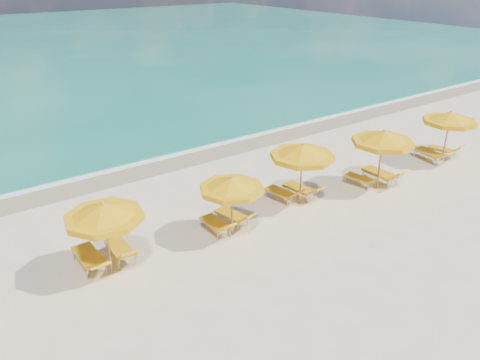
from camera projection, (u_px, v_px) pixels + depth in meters
ground_plane at (264, 225)px, 16.71m from camera, size 120.00×120.00×0.00m
wet_sand_band at (168, 161)px, 22.17m from camera, size 120.00×2.60×0.01m
foam_line at (160, 156)px, 22.76m from camera, size 120.00×1.20×0.03m
whitecap_far at (160, 77)px, 38.65m from camera, size 18.00×0.30×0.05m
umbrella_2 at (104, 213)px, 13.36m from camera, size 2.75×2.75×2.35m
umbrella_3 at (232, 185)px, 15.34m from camera, size 2.28×2.28×2.21m
umbrella_4 at (302, 152)px, 17.36m from camera, size 2.66×2.66×2.49m
umbrella_5 at (383, 138)px, 18.66m from camera, size 3.08×3.08×2.53m
umbrella_6 at (450, 118)px, 21.33m from camera, size 3.04×3.04×2.45m
lounger_2_left at (90, 261)px, 14.27m from camera, size 0.65×1.95×0.76m
lounger_2_right at (121, 253)px, 14.69m from camera, size 0.67×1.77×0.82m
lounger_3_left at (216, 227)px, 16.15m from camera, size 0.60×1.65×0.77m
lounger_3_right at (232, 218)px, 16.72m from camera, size 0.87×1.74×0.74m
lounger_4_left at (282, 196)px, 18.35m from camera, size 0.81×1.74×0.77m
lounger_4_right at (300, 192)px, 18.67m from camera, size 0.84×1.79×0.73m
lounger_5_left at (360, 181)px, 19.60m from camera, size 0.83×1.67×0.74m
lounger_5_right at (381, 177)px, 19.88m from camera, size 0.69×1.95×0.92m
lounger_6_left at (430, 156)px, 22.08m from camera, size 0.95×2.01×0.83m
lounger_6_right at (442, 152)px, 22.68m from camera, size 0.79×1.61×0.77m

